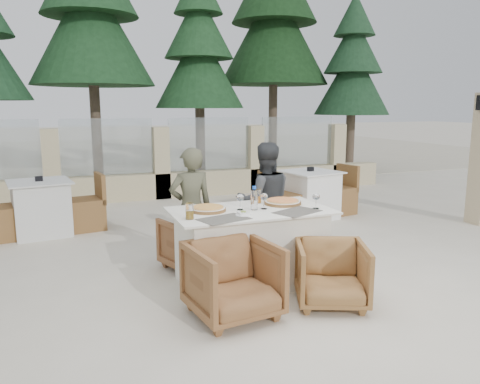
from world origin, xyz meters
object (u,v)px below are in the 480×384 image
object	(u,v)px
pizza_right	(283,202)
armchair_far_right	(264,235)
beer_glass_left	(190,211)
wine_glass_corner	(316,200)
armchair_far_left	(195,243)
diner_right	(265,202)
beer_glass_right	(258,196)
olive_dish	(243,213)
armchair_near_right	(331,274)
water_bottle	(254,198)
bg_table_a	(41,208)
diner_left	(191,208)
armchair_near_left	(233,280)
wine_glass_near	(264,200)
dining_table	(250,246)
pizza_left	(208,209)
wine_glass_centre	(240,201)
bg_table_b	(310,195)

from	to	relation	value
pizza_right	armchair_far_right	distance (m)	0.71
beer_glass_left	wine_glass_corner	bearing A→B (deg)	-1.15
armchair_far_left	diner_right	distance (m)	0.95
beer_glass_right	olive_dish	xyz separation A→B (m)	(-0.36, -0.49, -0.05)
beer_glass_right	olive_dish	world-z (taller)	beer_glass_right
olive_dish	armchair_near_right	bearing A→B (deg)	-41.28
armchair_far_right	water_bottle	bearing A→B (deg)	53.73
bg_table_a	diner_left	bearing A→B (deg)	-59.86
armchair_near_left	armchair_far_right	bearing A→B (deg)	48.99
wine_glass_near	beer_glass_right	world-z (taller)	wine_glass_near
dining_table	wine_glass_near	distance (m)	0.50
beer_glass_left	pizza_left	bearing A→B (deg)	45.57
wine_glass_near	diner_right	bearing A→B (deg)	65.53
wine_glass_centre	wine_glass_near	distance (m)	0.24
olive_dish	armchair_near_left	bearing A→B (deg)	-120.51
wine_glass_corner	beer_glass_right	world-z (taller)	wine_glass_corner
wine_glass_centre	bg_table_a	xyz separation A→B (m)	(-1.97, 2.72, -0.48)
wine_glass_near	wine_glass_corner	world-z (taller)	same
dining_table	wine_glass_corner	xyz separation A→B (m)	(0.64, -0.20, 0.48)
diner_right	armchair_near_right	bearing A→B (deg)	102.03
pizza_right	wine_glass_near	distance (m)	0.33
water_bottle	armchair_near_left	bearing A→B (deg)	-125.22
wine_glass_centre	pizza_left	bearing A→B (deg)	168.95
dining_table	armchair_near_left	bearing A→B (deg)	-122.78
olive_dish	armchair_far_left	xyz separation A→B (m)	(-0.26, 0.82, -0.50)
diner_left	armchair_far_right	bearing A→B (deg)	173.10
wine_glass_near	olive_dish	distance (m)	0.36
bg_table_a	olive_dish	bearing A→B (deg)	-65.61
armchair_far_left	bg_table_b	xyz separation A→B (m)	(2.39, 1.67, 0.09)
beer_glass_right	diner_left	size ratio (longest dim) A/B	0.11
armchair_far_left	wine_glass_corner	bearing A→B (deg)	124.20
water_bottle	wine_glass_centre	world-z (taller)	water_bottle
diner_right	wine_glass_corner	bearing A→B (deg)	113.45
dining_table	wine_glass_corner	bearing A→B (deg)	-17.19
beer_glass_left	armchair_near_left	bearing A→B (deg)	-65.33
armchair_near_left	bg_table_b	bearing A→B (deg)	43.31
pizza_left	olive_dish	size ratio (longest dim) A/B	3.26
beer_glass_right	water_bottle	bearing A→B (deg)	-119.28
beer_glass_right	armchair_far_left	xyz separation A→B (m)	(-0.62, 0.33, -0.55)
wine_glass_centre	bg_table_b	size ratio (longest dim) A/B	0.11
armchair_near_right	diner_left	size ratio (longest dim) A/B	0.47
water_bottle	bg_table_a	xyz separation A→B (m)	(-2.10, 2.76, -0.51)
pizza_right	armchair_far_right	xyz separation A→B (m)	(0.01, 0.50, -0.50)
wine_glass_near	diner_right	xyz separation A→B (m)	(0.30, 0.67, -0.17)
armchair_near_right	water_bottle	bearing A→B (deg)	143.34
diner_left	armchair_near_left	bearing A→B (deg)	87.15
pizza_right	armchair_near_right	size ratio (longest dim) A/B	0.62
pizza_right	wine_glass_corner	distance (m)	0.40
armchair_far_left	armchair_near_right	distance (m)	1.65
wine_glass_near	water_bottle	bearing A→B (deg)	176.76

